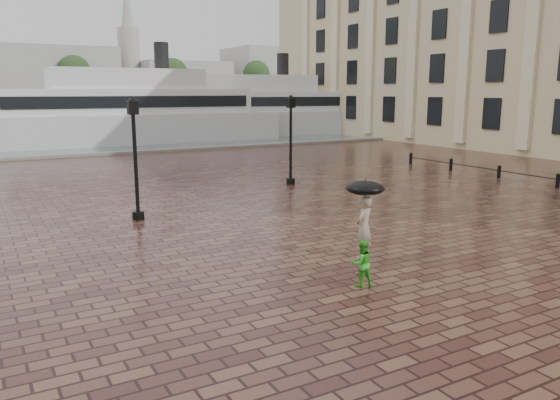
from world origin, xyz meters
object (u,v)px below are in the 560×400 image
object	(u,v)px
child_pedestrian	(361,263)
ferry_near	(128,113)
street_lamps	(126,144)
ferry_far	(255,110)
adult_pedestrian	(364,227)

from	to	relation	value
child_pedestrian	ferry_near	bearing A→B (deg)	-86.42
street_lamps	ferry_far	world-z (taller)	ferry_far
street_lamps	ferry_far	xyz separation A→B (m)	(21.09, 28.53, 0.29)
adult_pedestrian	ferry_near	bearing A→B (deg)	-119.09
street_lamps	child_pedestrian	bearing A→B (deg)	-82.90
street_lamps	adult_pedestrian	xyz separation A→B (m)	(3.41, -13.27, -1.42)
street_lamps	child_pedestrian	xyz separation A→B (m)	(1.88, -15.13, -1.74)
ferry_near	ferry_far	distance (m)	14.78
ferry_near	child_pedestrian	bearing A→B (deg)	-95.69
adult_pedestrian	ferry_near	size ratio (longest dim) A/B	0.06
child_pedestrian	ferry_near	xyz separation A→B (m)	(4.71, 40.77, 2.16)
adult_pedestrian	child_pedestrian	size ratio (longest dim) A/B	1.55
street_lamps	adult_pedestrian	size ratio (longest dim) A/B	8.56
adult_pedestrian	ferry_far	world-z (taller)	ferry_far
child_pedestrian	ferry_far	size ratio (longest dim) A/B	0.04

